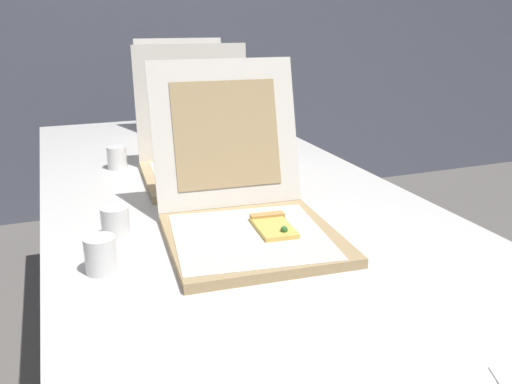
{
  "coord_description": "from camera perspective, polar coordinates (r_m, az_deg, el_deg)",
  "views": [
    {
      "loc": [
        -0.44,
        -0.71,
        1.23
      ],
      "look_at": [
        0.02,
        0.47,
        0.8
      ],
      "focal_mm": 37.4,
      "sensor_mm": 36.0,
      "label": 1
    }
  ],
  "objects": [
    {
      "name": "pizza_box_front",
      "position": [
        1.22,
        -0.98,
        -2.19
      ],
      "size": [
        0.41,
        0.51,
        0.38
      ],
      "rotation": [
        0.0,
        0.0,
        -0.08
      ],
      "color": "tan",
      "rests_on": "table"
    },
    {
      "name": "cup_white_near_center",
      "position": [
        1.25,
        -14.81,
        -3.19
      ],
      "size": [
        0.06,
        0.06,
        0.07
      ],
      "primitive_type": "cylinder",
      "color": "white",
      "rests_on": "table"
    },
    {
      "name": "table",
      "position": [
        1.53,
        -3.1,
        -1.71
      ],
      "size": [
        0.99,
        2.37,
        0.74
      ],
      "color": "silver",
      "rests_on": "ground"
    },
    {
      "name": "cup_white_far",
      "position": [
        1.81,
        -14.65,
        3.58
      ],
      "size": [
        0.06,
        0.06,
        0.07
      ],
      "primitive_type": "cylinder",
      "color": "white",
      "rests_on": "table"
    },
    {
      "name": "pizza_box_middle",
      "position": [
        1.68,
        -5.73,
        3.62
      ],
      "size": [
        0.4,
        0.42,
        0.39
      ],
      "rotation": [
        0.0,
        0.0,
        -0.07
      ],
      "color": "tan",
      "rests_on": "table"
    },
    {
      "name": "pizza_box_back",
      "position": [
        2.2,
        -7.18,
        7.19
      ],
      "size": [
        0.41,
        0.49,
        0.38
      ],
      "rotation": [
        0.0,
        0.0,
        -0.09
      ],
      "color": "tan",
      "rests_on": "table"
    },
    {
      "name": "cup_white_near_left",
      "position": [
        1.1,
        -16.27,
        -6.45
      ],
      "size": [
        0.06,
        0.06,
        0.07
      ],
      "primitive_type": "cylinder",
      "color": "white",
      "rests_on": "table"
    }
  ]
}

